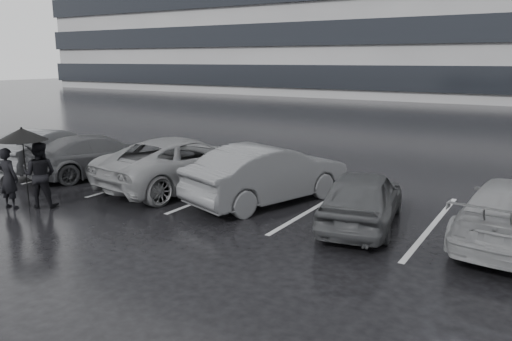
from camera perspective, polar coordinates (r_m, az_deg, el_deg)
The scene contains 10 objects.
ground at distance 10.80m, azimuth -1.50°, elevation -6.87°, with size 160.00×160.00×0.00m, color black.
car_main at distance 11.18m, azimuth 12.04°, elevation -3.06°, with size 1.50×3.72×1.27m, color black.
car_west_a at distance 12.74m, azimuth 1.43°, elevation -0.36°, with size 1.57×4.51×1.49m, color #323234.
car_west_b at distance 14.46m, azimuth -8.33°, elevation 0.97°, with size 2.38×5.17×1.44m, color #525255.
car_west_c at distance 16.53m, azimuth -17.51°, elevation 1.71°, with size 1.81×4.45×1.29m, color black.
car_west_d at distance 17.99m, azimuth -22.51°, elevation 2.29°, with size 1.44×4.13×1.36m, color #323234.
pedestrian_left at distance 13.62m, azimuth -26.45°, elevation -0.79°, with size 0.55×0.36×1.51m, color black.
pedestrian_right at distance 13.39m, azimuth -23.47°, elevation -0.44°, with size 0.80×0.62×1.64m, color black.
umbrella at distance 13.34m, azimuth -25.19°, elevation 3.76°, with size 1.18×1.18×2.01m.
stall_stripes at distance 13.23m, azimuth 1.51°, elevation -3.19°, with size 19.72×5.00×0.00m.
Camera 1 is at (5.57, -8.52, 3.59)m, focal length 35.00 mm.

